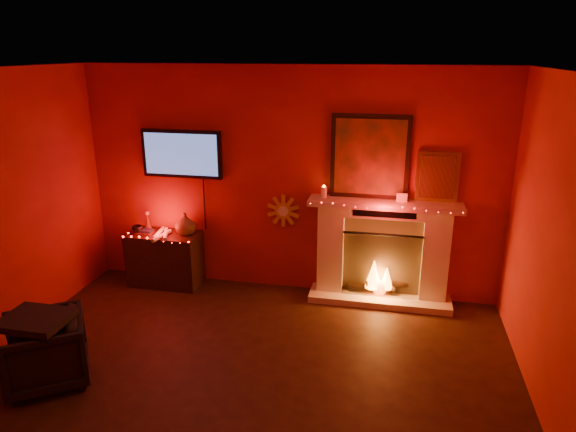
% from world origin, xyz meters
% --- Properties ---
extents(room, '(5.00, 5.00, 5.00)m').
position_xyz_m(room, '(0.00, 0.00, 1.35)').
color(room, black).
rests_on(room, ground).
extents(floor, '(5.00, 5.00, 0.00)m').
position_xyz_m(floor, '(0.00, 0.00, 0.00)').
color(floor, black).
rests_on(floor, ground).
extents(fireplace, '(1.72, 0.40, 2.18)m').
position_xyz_m(fireplace, '(1.14, 2.39, 0.72)').
color(fireplace, beige).
rests_on(fireplace, floor).
extents(tv, '(1.00, 0.07, 1.24)m').
position_xyz_m(tv, '(-1.30, 2.45, 1.65)').
color(tv, black).
rests_on(tv, room).
extents(sunburst_clock, '(0.40, 0.03, 0.40)m').
position_xyz_m(sunburst_clock, '(-0.05, 2.48, 1.00)').
color(sunburst_clock, gold).
rests_on(sunburst_clock, room).
extents(console_table, '(0.89, 0.54, 0.94)m').
position_xyz_m(console_table, '(-1.52, 2.26, 0.38)').
color(console_table, black).
rests_on(console_table, floor).
extents(armchair, '(0.94, 0.94, 0.62)m').
position_xyz_m(armchair, '(-1.71, 0.14, 0.31)').
color(armchair, black).
rests_on(armchair, floor).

